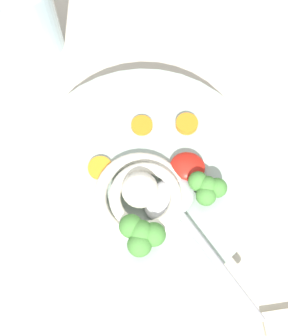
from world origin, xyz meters
TOP-DOWN VIEW (x-y plane):
  - table_slab at (0.00, 0.00)cm, footprint 92.49×92.49cm
  - soup_bowl at (1.06, -3.58)cm, footprint 27.06×27.06cm
  - noodle_pile at (1.33, -7.14)cm, footprint 11.01×10.79cm
  - soup_spoon at (5.30, -7.99)cm, footprint 14.37×14.75cm
  - chili_sauce_dollop at (5.87, -3.05)cm, footprint 3.92×3.53cm
  - broccoli_floret_beside_chili at (8.08, -5.60)cm, footprint 4.20×3.61cm
  - broccoli_floret_rear at (2.04, -11.63)cm, footprint 4.84×4.17cm
  - carrot_slice_left at (-3.82, -4.41)cm, footprint 2.74×2.74cm
  - carrot_slice_front at (5.20, 2.57)cm, footprint 2.60×2.60cm
  - carrot_slice_far at (-0.09, 1.64)cm, footprint 2.53×2.53cm
  - drinking_glass at (-17.79, 16.65)cm, footprint 7.08×7.08cm

SIDE VIEW (x-z plane):
  - table_slab at x=0.00cm, z-range 0.00..2.78cm
  - soup_bowl at x=1.06cm, z-range 2.89..9.61cm
  - drinking_glass at x=-17.79cm, z-range 2.78..13.45cm
  - carrot_slice_far at x=-0.09cm, z-range 9.50..9.97cm
  - carrot_slice_left at x=-3.82cm, z-range 9.50..9.99cm
  - carrot_slice_front at x=5.20cm, z-range 9.50..10.25cm
  - soup_spoon at x=5.30cm, z-range 9.50..11.10cm
  - chili_sauce_dollop at x=5.87cm, z-range 9.50..11.26cm
  - noodle_pile at x=1.33cm, z-range 8.66..13.09cm
  - broccoli_floret_beside_chili at x=8.08cm, z-range 9.92..13.24cm
  - broccoli_floret_rear at x=2.04cm, z-range 9.98..13.81cm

